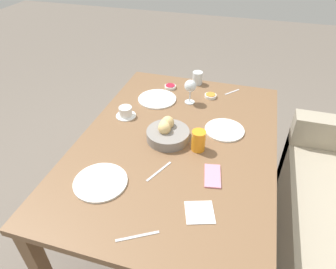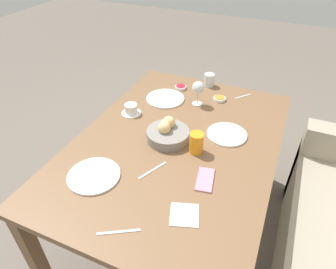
# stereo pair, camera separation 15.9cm
# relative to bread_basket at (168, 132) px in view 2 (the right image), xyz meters

# --- Properties ---
(ground_plane) EXTENTS (10.00, 10.00, 0.00)m
(ground_plane) POSITION_rel_bread_basket_xyz_m (0.01, 0.05, -0.76)
(ground_plane) COLOR #6B6056
(dining_table) EXTENTS (1.47, 1.03, 0.72)m
(dining_table) POSITION_rel_bread_basket_xyz_m (0.01, 0.05, -0.12)
(dining_table) COLOR brown
(dining_table) RESTS_ON ground_plane
(bread_basket) EXTENTS (0.23, 0.23, 0.11)m
(bread_basket) POSITION_rel_bread_basket_xyz_m (0.00, 0.00, 0.00)
(bread_basket) COLOR gray
(bread_basket) RESTS_ON dining_table
(plate_near_left) EXTENTS (0.25, 0.25, 0.01)m
(plate_near_left) POSITION_rel_bread_basket_xyz_m (-0.37, -0.18, -0.04)
(plate_near_left) COLOR white
(plate_near_left) RESTS_ON dining_table
(plate_near_right) EXTENTS (0.24, 0.24, 0.01)m
(plate_near_right) POSITION_rel_bread_basket_xyz_m (0.40, -0.20, -0.04)
(plate_near_right) COLOR white
(plate_near_right) RESTS_ON dining_table
(plate_far_center) EXTENTS (0.22, 0.22, 0.01)m
(plate_far_center) POSITION_rel_bread_basket_xyz_m (-0.15, 0.29, -0.04)
(plate_far_center) COLOR white
(plate_far_center) RESTS_ON dining_table
(juice_glass) EXTENTS (0.07, 0.07, 0.11)m
(juice_glass) POSITION_rel_bread_basket_xyz_m (0.04, 0.18, 0.01)
(juice_glass) COLOR orange
(juice_glass) RESTS_ON dining_table
(water_tumbler) EXTENTS (0.07, 0.07, 0.09)m
(water_tumbler) POSITION_rel_bread_basket_xyz_m (-0.67, 0.02, 0.00)
(water_tumbler) COLOR silver
(water_tumbler) RESTS_ON dining_table
(wine_glass) EXTENTS (0.08, 0.08, 0.16)m
(wine_glass) POSITION_rel_bread_basket_xyz_m (-0.40, 0.03, 0.07)
(wine_glass) COLOR silver
(wine_glass) RESTS_ON dining_table
(coffee_cup) EXTENTS (0.12, 0.12, 0.06)m
(coffee_cup) POSITION_rel_bread_basket_xyz_m (-0.14, -0.30, -0.01)
(coffee_cup) COLOR white
(coffee_cup) RESTS_ON dining_table
(jam_bowl_berry) EXTENTS (0.08, 0.08, 0.02)m
(jam_bowl_berry) POSITION_rel_bread_basket_xyz_m (-0.55, -0.14, -0.03)
(jam_bowl_berry) COLOR white
(jam_bowl_berry) RESTS_ON dining_table
(jam_bowl_honey) EXTENTS (0.08, 0.08, 0.02)m
(jam_bowl_honey) POSITION_rel_bread_basket_xyz_m (-0.50, 0.15, -0.03)
(jam_bowl_honey) COLOR white
(jam_bowl_honey) RESTS_ON dining_table
(fork_silver) EXTENTS (0.09, 0.15, 0.00)m
(fork_silver) POSITION_rel_bread_basket_xyz_m (0.62, 0.06, -0.04)
(fork_silver) COLOR #B7B7BC
(fork_silver) RESTS_ON dining_table
(knife_silver) EXTENTS (0.16, 0.08, 0.00)m
(knife_silver) POSITION_rel_bread_basket_xyz_m (0.26, 0.03, -0.04)
(knife_silver) COLOR #B7B7BC
(knife_silver) RESTS_ON dining_table
(spoon_coffee) EXTENTS (0.10, 0.09, 0.00)m
(spoon_coffee) POSITION_rel_bread_basket_xyz_m (-0.61, 0.28, -0.04)
(spoon_coffee) COLOR #B7B7BC
(spoon_coffee) RESTS_ON dining_table
(napkin) EXTENTS (0.15, 0.15, 0.00)m
(napkin) POSITION_rel_bread_basket_xyz_m (0.44, 0.27, -0.04)
(napkin) COLOR white
(napkin) RESTS_ON dining_table
(cell_phone) EXTENTS (0.16, 0.10, 0.01)m
(cell_phone) POSITION_rel_bread_basket_xyz_m (0.22, 0.28, -0.04)
(cell_phone) COLOR pink
(cell_phone) RESTS_ON dining_table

